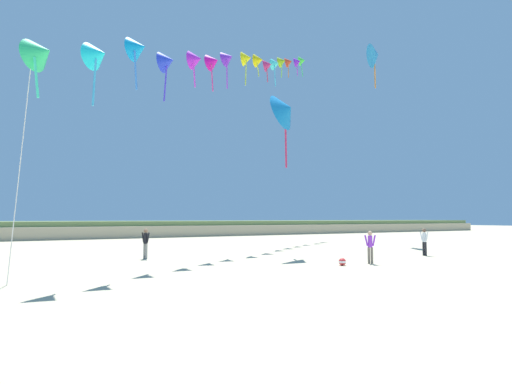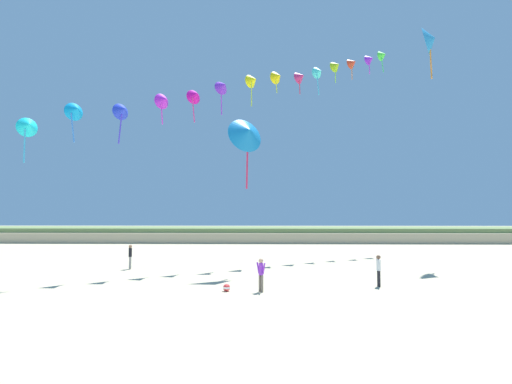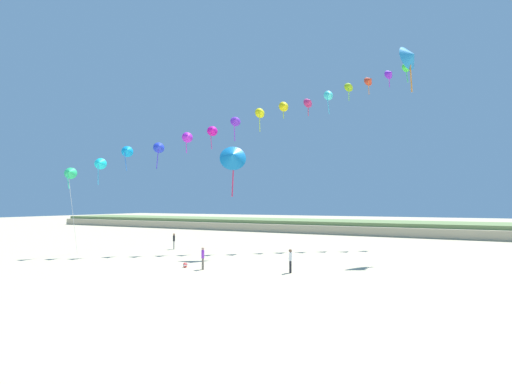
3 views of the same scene
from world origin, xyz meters
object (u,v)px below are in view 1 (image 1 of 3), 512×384
object	(u,v)px
person_mid_center	(424,240)
large_kite_mid_trail	(375,55)
person_near_left	(370,245)
large_kite_low_lead	(286,110)
beach_ball	(342,262)
person_near_right	(145,241)

from	to	relation	value
person_mid_center	large_kite_mid_trail	world-z (taller)	large_kite_mid_trail
person_near_left	person_mid_center	bearing A→B (deg)	14.66
large_kite_low_lead	person_mid_center	bearing A→B (deg)	-32.14
person_mid_center	large_kite_low_lead	distance (m)	11.82
person_near_left	large_kite_mid_trail	size ratio (longest dim) A/B	0.37
large_kite_low_lead	large_kite_mid_trail	size ratio (longest dim) A/B	1.11
large_kite_low_lead	person_near_left	bearing A→B (deg)	-81.08
person_mid_center	beach_ball	distance (m)	8.10
person_mid_center	beach_ball	world-z (taller)	person_mid_center
large_kite_low_lead	large_kite_mid_trail	xyz separation A→B (m)	(14.84, 6.51, 9.05)
large_kite_mid_trail	person_near_right	bearing A→B (deg)	-168.76
large_kite_low_lead	beach_ball	world-z (taller)	large_kite_low_lead
person_near_right	beach_ball	size ratio (longest dim) A/B	4.69
person_near_left	person_mid_center	xyz separation A→B (m)	(6.22, 1.63, 0.01)
person_near_left	person_mid_center	size ratio (longest dim) A/B	0.99
person_mid_center	beach_ball	xyz separation A→B (m)	(-7.93, -1.47, -0.78)
person_near_left	beach_ball	world-z (taller)	person_near_left
person_near_right	person_mid_center	xyz separation A→B (m)	(15.46, -6.43, -0.02)
large_kite_low_lead	large_kite_mid_trail	bearing A→B (deg)	23.69
person_near_right	person_near_left	bearing A→B (deg)	-41.09
beach_ball	person_mid_center	bearing A→B (deg)	10.52
beach_ball	large_kite_mid_trail	bearing A→B (deg)	38.73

